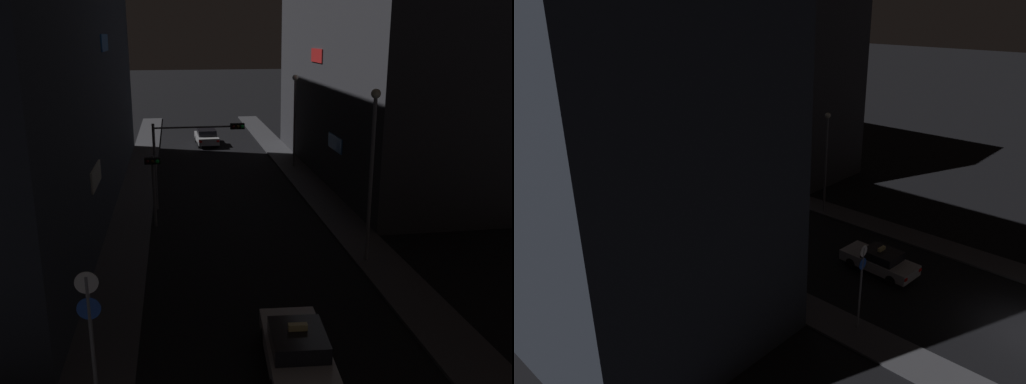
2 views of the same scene
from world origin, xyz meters
TOP-DOWN VIEW (x-y plane):
  - sidewalk_left at (-5.59, 28.83)m, footprint 2.16×61.67m
  - sidewalk_right at (5.59, 28.83)m, footprint 2.16×61.67m
  - building_facade_right at (10.77, 31.59)m, footprint 8.28×25.23m
  - taxi at (0.22, 8.38)m, footprint 2.06×4.55m
  - far_car at (-0.27, 43.44)m, footprint 2.00×4.53m
  - traffic_light_overhead at (-2.18, 24.96)m, footprint 5.16×0.42m
  - traffic_light_left_kerb at (-4.26, 22.00)m, footprint 0.80×0.42m
  - sign_pole_left at (-5.22, 6.35)m, footprint 0.55×0.10m
  - street_lamp_near_block at (5.04, 15.93)m, footprint 0.40×0.40m
  - street_lamp_far_block at (5.65, 33.74)m, footprint 0.43×0.43m

SIDE VIEW (x-z plane):
  - sidewalk_left at x=-5.59m, z-range 0.00..0.12m
  - sidewalk_right at x=5.59m, z-range 0.00..0.12m
  - far_car at x=-0.27m, z-range 0.02..1.44m
  - taxi at x=0.22m, z-range -0.07..1.55m
  - traffic_light_left_kerb at x=-4.26m, z-range 0.81..4.57m
  - sign_pole_left at x=-5.22m, z-range 0.55..4.95m
  - traffic_light_overhead at x=-2.18m, z-range 1.17..6.10m
  - street_lamp_far_block at x=5.65m, z-range 1.04..7.78m
  - street_lamp_near_block at x=5.04m, z-range 0.91..8.35m
  - building_facade_right at x=10.77m, z-range 0.00..17.96m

